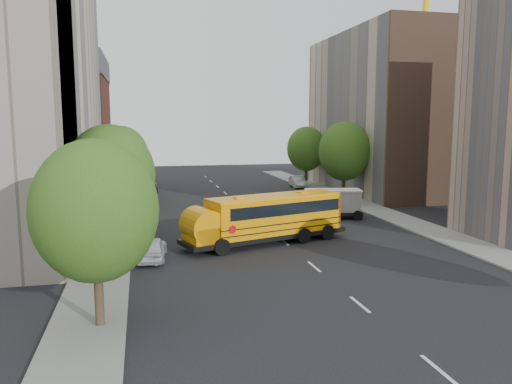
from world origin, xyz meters
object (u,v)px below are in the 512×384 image
object	(u,v)px
street_tree_2	(121,157)
school_bus	(264,217)
street_tree_4	(344,151)
safari_truck	(328,203)
street_tree_0	(95,211)
parked_car_2	(146,186)
parked_car_5	(298,182)
parked_car_1	(138,210)
street_tree_1	(110,176)
street_tree_5	(306,149)
parked_car_4	(337,197)
parked_car_0	(152,248)

from	to	relation	value
street_tree_2	school_bus	bearing A→B (deg)	-59.27
street_tree_2	street_tree_4	bearing A→B (deg)	0.00
safari_truck	street_tree_0	bearing A→B (deg)	-120.74
parked_car_2	parked_car_5	size ratio (longest dim) A/B	1.29
school_bus	parked_car_1	world-z (taller)	school_bus
street_tree_2	parked_car_1	world-z (taller)	street_tree_2
school_bus	parked_car_2	bearing A→B (deg)	88.03
school_bus	parked_car_5	distance (m)	29.33
street_tree_1	school_bus	size ratio (longest dim) A/B	0.67
parked_car_1	parked_car_5	bearing A→B (deg)	-142.72
street_tree_5	school_bus	distance (m)	30.88
safari_truck	parked_car_2	xyz separation A→B (m)	(-14.69, 18.75, -0.52)
parked_car_2	parked_car_4	distance (m)	21.82
safari_truck	parked_car_1	distance (m)	15.75
street_tree_0	parked_car_4	bearing A→B (deg)	51.90
street_tree_1	parked_car_2	world-z (taller)	street_tree_1
street_tree_2	street_tree_4	distance (m)	22.00
street_tree_1	parked_car_5	world-z (taller)	street_tree_1
school_bus	street_tree_2	bearing A→B (deg)	102.97
street_tree_1	parked_car_0	world-z (taller)	street_tree_1
parked_car_4	street_tree_4	bearing A→B (deg)	50.94
parked_car_0	parked_car_4	distance (m)	24.89
parked_car_1	school_bus	bearing A→B (deg)	124.58
street_tree_1	parked_car_4	distance (m)	26.59
street_tree_0	parked_car_1	bearing A→B (deg)	86.37
parked_car_0	parked_car_4	size ratio (longest dim) A/B	0.97
parked_car_0	parked_car_5	xyz separation A→B (m)	(18.40, 29.52, 0.03)
parked_car_5	street_tree_1	bearing A→B (deg)	-120.73
street_tree_1	parked_car_5	bearing A→B (deg)	54.64
street_tree_2	school_bus	world-z (taller)	street_tree_2
street_tree_4	parked_car_0	bearing A→B (deg)	-136.96
safari_truck	parked_car_4	world-z (taller)	safari_truck
parked_car_4	street_tree_1	bearing A→B (deg)	-141.75
street_tree_2	school_bus	xyz separation A→B (m)	(9.59, -16.13, -3.01)
street_tree_1	street_tree_4	size ratio (longest dim) A/B	0.98
safari_truck	parked_car_5	size ratio (longest dim) A/B	1.39
street_tree_1	safari_truck	bearing A→B (deg)	28.73
school_bus	parked_car_1	xyz separation A→B (m)	(-8.19, 10.20, -1.02)
street_tree_1	street_tree_5	distance (m)	37.20
street_tree_0	safari_truck	world-z (taller)	street_tree_0
street_tree_0	parked_car_2	size ratio (longest dim) A/B	1.33
street_tree_0	parked_car_0	distance (m)	10.53
parked_car_4	parked_car_5	world-z (taller)	parked_car_5
parked_car_4	parked_car_5	size ratio (longest dim) A/B	0.95
parked_car_0	street_tree_0	bearing A→B (deg)	82.89
street_tree_5	parked_car_4	world-z (taller)	street_tree_5
street_tree_5	parked_car_0	distance (m)	36.58
street_tree_0	street_tree_5	size ratio (longest dim) A/B	0.99
street_tree_4	safari_truck	distance (m)	10.81
parked_car_1	parked_car_2	bearing A→B (deg)	-97.05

